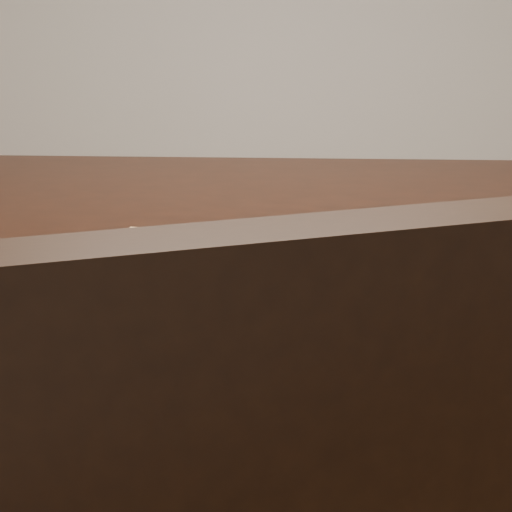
{
  "coord_description": "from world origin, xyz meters",
  "views": [
    {
      "loc": [
        -0.07,
        -1.08,
        1.12
      ],
      "look_at": [
        -0.11,
        -0.24,
        0.78
      ],
      "focal_mm": 50.0,
      "sensor_mm": 36.0,
      "label": 1
    }
  ],
  "objects_px": {
    "placemat": "(251,280)",
    "dining_table": "(265,430)",
    "dinner_plate": "(260,271)",
    "chicken_fillet_left": "(237,244)",
    "broccolini_bundle": "(260,277)"
  },
  "relations": [
    {
      "from": "placemat",
      "to": "dinner_plate",
      "type": "height_order",
      "value": "dinner_plate"
    },
    {
      "from": "dining_table",
      "to": "chicken_fillet_left",
      "type": "xyz_separation_m",
      "value": [
        -0.03,
        -0.16,
        0.4
      ]
    },
    {
      "from": "dinner_plate",
      "to": "dining_table",
      "type": "bearing_deg",
      "value": 89.75
    },
    {
      "from": "dinner_plate",
      "to": "broccolini_bundle",
      "type": "height_order",
      "value": "broccolini_bundle"
    },
    {
      "from": "placemat",
      "to": "dining_table",
      "type": "bearing_deg",
      "value": 94.91
    },
    {
      "from": "dining_table",
      "to": "chicken_fillet_left",
      "type": "height_order",
      "value": "chicken_fillet_left"
    },
    {
      "from": "dinner_plate",
      "to": "chicken_fillet_left",
      "type": "height_order",
      "value": "chicken_fillet_left"
    },
    {
      "from": "placemat",
      "to": "chicken_fillet_left",
      "type": "height_order",
      "value": "chicken_fillet_left"
    },
    {
      "from": "dining_table",
      "to": "chicken_fillet_left",
      "type": "bearing_deg",
      "value": -102.05
    },
    {
      "from": "dining_table",
      "to": "placemat",
      "type": "distance_m",
      "value": 0.43
    },
    {
      "from": "dinner_plate",
      "to": "placemat",
      "type": "bearing_deg",
      "value": 162.91
    },
    {
      "from": "placemat",
      "to": "broccolini_bundle",
      "type": "relative_size",
      "value": 2.1
    },
    {
      "from": "dining_table",
      "to": "broccolini_bundle",
      "type": "bearing_deg",
      "value": -89.92
    },
    {
      "from": "placemat",
      "to": "dinner_plate",
      "type": "distance_m",
      "value": 0.02
    },
    {
      "from": "chicken_fillet_left",
      "to": "broccolini_bundle",
      "type": "xyz_separation_m",
      "value": [
        0.03,
        -0.09,
        -0.01
      ]
    }
  ]
}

